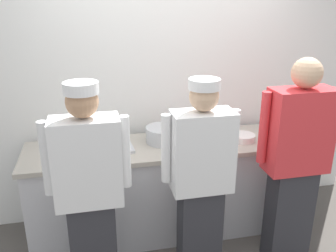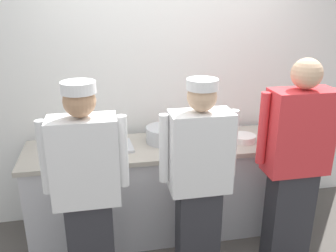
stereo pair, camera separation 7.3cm
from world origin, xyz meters
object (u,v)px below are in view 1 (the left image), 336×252
ramekin_yellow_sauce (193,138)px  ramekin_red_sauce (53,155)px  chef_center (201,178)px  plate_stack_front (243,138)px  chef_near_left (89,190)px  deli_cup (220,142)px  mixing_bowl_steel (164,134)px  sheet_tray (108,148)px  ramekin_green_sauce (65,148)px  chef_far_right (295,161)px  squeeze_bottle_primary (272,135)px

ramekin_yellow_sauce → ramekin_red_sauce: (-1.22, -0.11, 0.00)m
chef_center → plate_stack_front: chef_center is taller
chef_near_left → deli_cup: (1.12, 0.49, 0.06)m
ramekin_yellow_sauce → deli_cup: bearing=-46.1°
chef_near_left → mixing_bowl_steel: chef_near_left is taller
chef_near_left → ramekin_red_sauce: 0.64m
sheet_tray → deli_cup: 0.97m
deli_cup → ramekin_red_sauce: bearing=176.8°
plate_stack_front → ramekin_green_sauce: size_ratio=2.52×
chef_far_right → ramekin_red_sauce: bearing=164.2°
chef_far_right → squeeze_bottle_primary: 0.42m
chef_near_left → plate_stack_front: bearing=23.0°
chef_near_left → squeeze_bottle_primary: (1.60, 0.46, 0.10)m
plate_stack_front → mixing_bowl_steel: (-0.71, 0.13, 0.04)m
plate_stack_front → deli_cup: deli_cup is taller
plate_stack_front → ramekin_green_sauce: bearing=175.5°
chef_center → mixing_bowl_steel: size_ratio=4.90×
chef_near_left → chef_far_right: 1.59m
mixing_bowl_steel → ramekin_yellow_sauce: (0.27, -0.04, -0.04)m
squeeze_bottle_primary → ramekin_red_sauce: bearing=176.5°
chef_near_left → sheet_tray: chef_near_left is taller
mixing_bowl_steel → chef_center: bearing=-78.7°
chef_center → ramekin_yellow_sauce: chef_center is taller
chef_near_left → ramekin_green_sauce: (-0.20, 0.71, 0.04)m
ramekin_yellow_sauce → ramekin_red_sauce: 1.22m
ramekin_green_sauce → ramekin_red_sauce: bearing=-120.0°
chef_far_right → mixing_bowl_steel: 1.14m
mixing_bowl_steel → ramekin_green_sauce: (-0.87, -0.01, -0.04)m
squeeze_bottle_primary → ramekin_yellow_sauce: bearing=161.1°
chef_center → chef_far_right: bearing=1.1°
chef_center → mixing_bowl_steel: (-0.14, 0.69, 0.10)m
ramekin_yellow_sauce → ramekin_green_sauce: (-1.14, 0.03, 0.00)m
chef_far_right → plate_stack_front: (-0.20, 0.54, 0.00)m
chef_far_right → ramekin_green_sauce: size_ratio=19.76×
mixing_bowl_steel → ramekin_red_sauce: 0.96m
plate_stack_front → mixing_bowl_steel: size_ratio=0.67×
sheet_tray → ramekin_yellow_sauce: bearing=2.3°
ramekin_yellow_sauce → ramekin_green_sauce: same height
plate_stack_front → squeeze_bottle_primary: 0.26m
chef_near_left → ramekin_green_sauce: size_ratio=18.71×
chef_far_right → deli_cup: bearing=135.9°
chef_center → squeeze_bottle_primary: (0.79, 0.43, 0.11)m
squeeze_bottle_primary → ramekin_red_sauce: 1.88m
chef_center → ramekin_yellow_sauce: 0.67m
ramekin_green_sauce → deli_cup: deli_cup is taller
plate_stack_front → ramekin_yellow_sauce: 0.45m
chef_center → chef_near_left: bearing=-177.9°
chef_far_right → ramekin_red_sauce: size_ratio=16.28×
plate_stack_front → deli_cup: bearing=-160.1°
chef_near_left → squeeze_bottle_primary: size_ratio=9.06×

